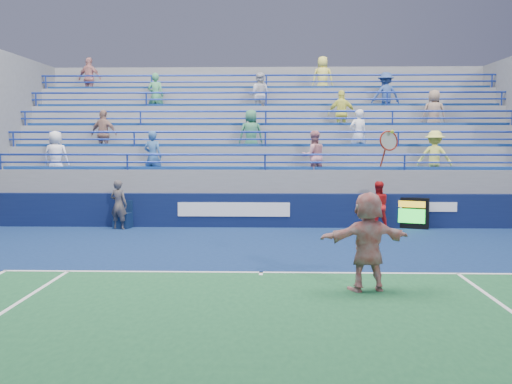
{
  "coord_description": "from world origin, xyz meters",
  "views": [
    {
      "loc": [
        0.22,
        -11.78,
        2.75
      ],
      "look_at": [
        -0.18,
        2.5,
        1.5
      ],
      "focal_mm": 40.0,
      "sensor_mm": 36.0,
      "label": 1
    }
  ],
  "objects_px": {
    "line_judge": "(119,205)",
    "ball_girl": "(378,206)",
    "serve_speed_board": "(406,213)",
    "tennis_player": "(368,241)",
    "judge_chair": "(123,219)"
  },
  "relations": [
    {
      "from": "ball_girl",
      "to": "tennis_player",
      "type": "bearing_deg",
      "value": 77.36
    },
    {
      "from": "ball_girl",
      "to": "line_judge",
      "type": "bearing_deg",
      "value": 0.34
    },
    {
      "from": "serve_speed_board",
      "to": "line_judge",
      "type": "relative_size",
      "value": 0.89
    },
    {
      "from": "line_judge",
      "to": "serve_speed_board",
      "type": "bearing_deg",
      "value": -159.98
    },
    {
      "from": "judge_chair",
      "to": "line_judge",
      "type": "height_order",
      "value": "line_judge"
    },
    {
      "from": "tennis_player",
      "to": "serve_speed_board",
      "type": "bearing_deg",
      "value": 72.08
    },
    {
      "from": "judge_chair",
      "to": "ball_girl",
      "type": "xyz_separation_m",
      "value": [
        8.09,
        -0.07,
        0.48
      ]
    },
    {
      "from": "line_judge",
      "to": "ball_girl",
      "type": "xyz_separation_m",
      "value": [
        8.15,
        0.17,
        -0.02
      ]
    },
    {
      "from": "judge_chair",
      "to": "tennis_player",
      "type": "xyz_separation_m",
      "value": [
        6.53,
        -7.53,
        0.65
      ]
    },
    {
      "from": "serve_speed_board",
      "to": "ball_girl",
      "type": "distance_m",
      "value": 1.01
    },
    {
      "from": "tennis_player",
      "to": "ball_girl",
      "type": "height_order",
      "value": "tennis_player"
    },
    {
      "from": "judge_chair",
      "to": "ball_girl",
      "type": "bearing_deg",
      "value": -0.52
    },
    {
      "from": "judge_chair",
      "to": "line_judge",
      "type": "relative_size",
      "value": 0.56
    },
    {
      "from": "tennis_player",
      "to": "ball_girl",
      "type": "distance_m",
      "value": 7.62
    },
    {
      "from": "line_judge",
      "to": "ball_girl",
      "type": "relative_size",
      "value": 1.03
    }
  ]
}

